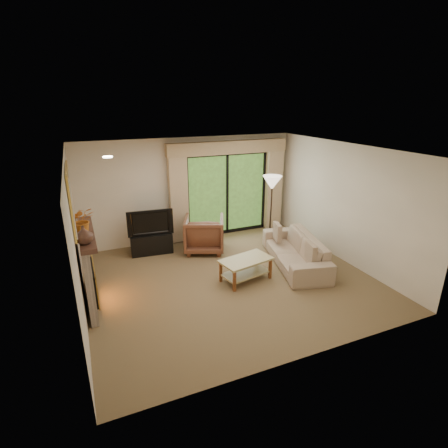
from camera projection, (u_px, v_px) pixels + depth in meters
name	position (u px, v px, depth m)	size (l,w,h in m)	color
floor	(230.00, 279.00, 7.11)	(5.50, 5.50, 0.00)	brown
ceiling	(231.00, 150.00, 6.23)	(5.50, 5.50, 0.00)	white
wall_back	(190.00, 190.00, 8.83)	(5.00, 5.00, 0.00)	beige
wall_front	(309.00, 277.00, 4.50)	(5.00, 5.00, 0.00)	beige
wall_left	(75.00, 241.00, 5.65)	(5.00, 5.00, 0.00)	beige
wall_right	(344.00, 203.00, 7.68)	(5.00, 5.00, 0.00)	beige
fireplace	(88.00, 268.00, 6.08)	(0.24, 1.70, 1.37)	gray
mirror	(72.00, 199.00, 5.62)	(0.07, 1.45, 1.02)	gold
sliding_door	(227.00, 194.00, 9.23)	(2.26, 0.10, 2.16)	black
curtain_left	(179.00, 196.00, 8.60)	(0.45, 0.18, 2.35)	tan
curtain_right	(273.00, 186.00, 9.60)	(0.45, 0.18, 2.35)	tan
cornice	(228.00, 147.00, 8.74)	(3.20, 0.24, 0.32)	tan
media_console	(151.00, 243.00, 8.28)	(0.96, 0.43, 0.48)	black
tv	(150.00, 221.00, 8.10)	(1.05, 0.14, 0.60)	black
armchair	(204.00, 234.00, 8.33)	(0.91, 0.93, 0.85)	brown
sofa	(295.00, 250.00, 7.66)	(2.23, 0.87, 0.65)	tan
pillow_near	(311.00, 253.00, 7.00)	(0.10, 0.40, 0.40)	brown
pillow_far	(277.00, 232.00, 8.12)	(0.10, 0.40, 0.40)	brown
coffee_table	(246.00, 269.00, 7.02)	(1.03, 0.56, 0.46)	tan
floor_lamp	(271.00, 210.00, 8.62)	(0.47, 0.47, 1.74)	#F0DDC5
vase	(84.00, 235.00, 5.32)	(0.27, 0.27, 0.28)	#482B21
branches	(82.00, 220.00, 5.70)	(0.41, 0.35, 0.45)	#C96D21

